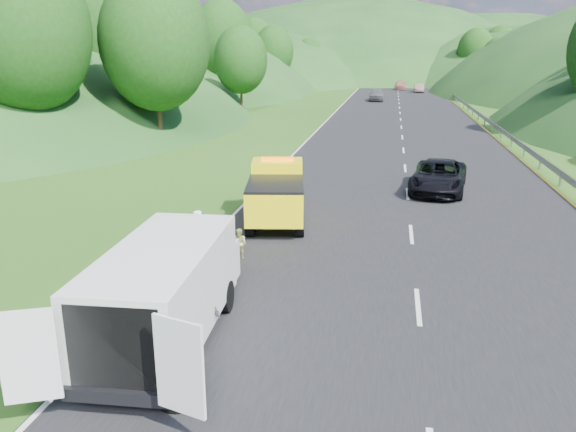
% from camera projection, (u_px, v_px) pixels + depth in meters
% --- Properties ---
extents(ground, '(320.00, 320.00, 0.00)m').
position_uv_depth(ground, '(312.00, 270.00, 16.69)').
color(ground, '#38661E').
rests_on(ground, ground).
extents(road_surface, '(14.00, 200.00, 0.02)m').
position_uv_depth(road_surface, '(401.00, 120.00, 53.94)').
color(road_surface, black).
rests_on(road_surface, ground).
extents(guardrail, '(0.06, 140.00, 1.52)m').
position_uv_depth(guardrail, '(464.00, 109.00, 64.49)').
color(guardrail, gray).
rests_on(guardrail, ground).
extents(tree_line_left, '(14.00, 140.00, 14.00)m').
position_uv_depth(tree_line_left, '(235.00, 100.00, 76.61)').
color(tree_line_left, '#225117').
rests_on(tree_line_left, ground).
extents(tree_line_right, '(14.00, 140.00, 14.00)m').
position_uv_depth(tree_line_right, '(563.00, 105.00, 69.38)').
color(tree_line_right, '#225117').
rests_on(tree_line_right, ground).
extents(hills_backdrop, '(201.00, 288.60, 44.00)m').
position_uv_depth(hills_backdrop, '(411.00, 78.00, 142.75)').
color(hills_backdrop, '#2D5B23').
rests_on(hills_backdrop, ground).
extents(tow_truck, '(2.80, 5.60, 2.30)m').
position_uv_depth(tow_truck, '(277.00, 193.00, 21.25)').
color(tow_truck, black).
rests_on(tow_truck, ground).
extents(white_van, '(3.51, 6.54, 2.28)m').
position_uv_depth(white_van, '(166.00, 288.00, 12.26)').
color(white_van, black).
rests_on(white_van, ground).
extents(woman, '(0.55, 0.65, 1.54)m').
position_uv_depth(woman, '(201.00, 258.00, 17.72)').
color(woman, silver).
rests_on(woman, ground).
extents(child, '(0.57, 0.52, 0.96)m').
position_uv_depth(child, '(240.00, 259.00, 17.64)').
color(child, tan).
rests_on(child, ground).
extents(worker, '(1.16, 0.80, 1.65)m').
position_uv_depth(worker, '(198.00, 340.00, 12.65)').
color(worker, black).
rests_on(worker, ground).
extents(suitcase, '(0.43, 0.32, 0.62)m').
position_uv_depth(suitcase, '(140.00, 252.00, 17.36)').
color(suitcase, '#535540').
rests_on(suitcase, ground).
extents(spare_tire, '(0.65, 0.65, 0.20)m').
position_uv_depth(spare_tire, '(177.00, 405.00, 10.33)').
color(spare_tire, black).
rests_on(spare_tire, ground).
extents(passing_suv, '(3.08, 5.39, 1.42)m').
position_uv_depth(passing_suv, '(437.00, 191.00, 26.13)').
color(passing_suv, black).
rests_on(passing_suv, ground).
extents(dist_car_a, '(1.90, 4.72, 1.61)m').
position_uv_depth(dist_car_a, '(376.00, 101.00, 74.50)').
color(dist_car_a, '#4A4B4F').
rests_on(dist_car_a, ground).
extents(dist_car_b, '(1.41, 4.05, 1.34)m').
position_uv_depth(dist_car_b, '(419.00, 92.00, 90.23)').
color(dist_car_b, brown).
rests_on(dist_car_b, ground).
extents(dist_car_c, '(2.02, 4.97, 1.44)m').
position_uv_depth(dist_car_c, '(400.00, 90.00, 96.73)').
color(dist_car_c, '#A86554').
rests_on(dist_car_c, ground).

